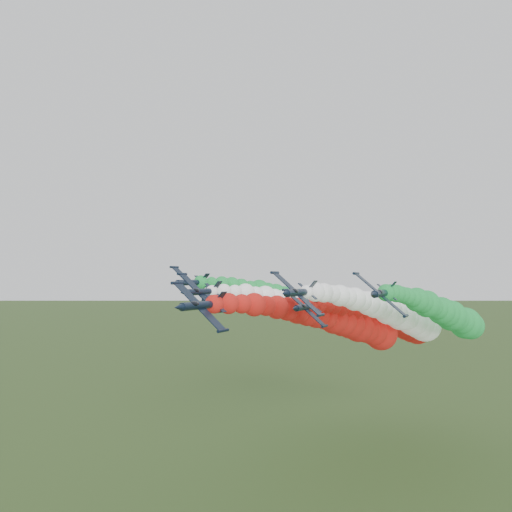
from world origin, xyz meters
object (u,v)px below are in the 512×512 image
object	(u,v)px
jet_inner_left	(331,313)
jet_inner_right	(402,316)
jet_outer_left	(311,305)
jet_outer_right	(450,316)
jet_trail	(394,323)
jet_lead	(347,324)

from	to	relation	value
jet_inner_left	jet_inner_right	world-z (taller)	jet_inner_right
jet_outer_left	jet_outer_right	distance (m)	38.50
jet_inner_right	jet_outer_left	xyz separation A→B (m)	(-27.09, 9.01, 1.70)
jet_trail	jet_lead	bearing A→B (deg)	-101.33
jet_inner_left	jet_inner_right	distance (m)	18.62
jet_outer_left	jet_trail	xyz separation A→B (m)	(22.88, 3.89, -4.49)
jet_inner_right	jet_outer_left	distance (m)	28.60
jet_lead	jet_trail	bearing A→B (deg)	78.67
jet_lead	jet_inner_right	distance (m)	17.71
jet_lead	jet_outer_left	world-z (taller)	jet_outer_left
jet_outer_left	jet_trail	world-z (taller)	jet_outer_left
jet_inner_left	jet_outer_left	bearing A→B (deg)	135.08
jet_lead	jet_outer_left	size ratio (longest dim) A/B	1.01
jet_inner_left	jet_trail	bearing A→B (deg)	40.58
jet_inner_left	jet_outer_right	size ratio (longest dim) A/B	1.00
jet_inner_right	jet_lead	bearing A→B (deg)	-123.46
jet_inner_left	jet_outer_left	world-z (taller)	jet_outer_left
jet_inner_right	jet_trail	distance (m)	13.85
jet_outer_right	jet_trail	bearing A→B (deg)	149.84
jet_outer_left	jet_trail	distance (m)	23.64
jet_inner_left	jet_outer_right	distance (m)	29.87
jet_lead	jet_outer_left	bearing A→B (deg)	126.13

